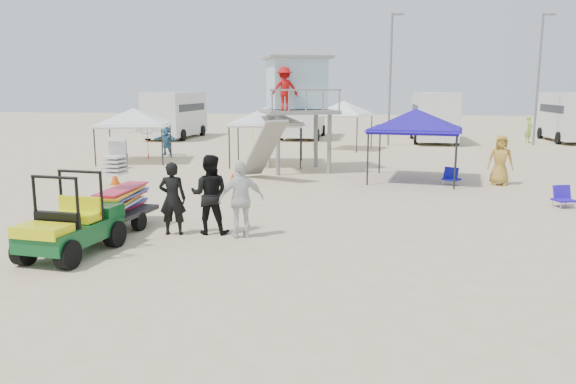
# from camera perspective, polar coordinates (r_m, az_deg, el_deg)

# --- Properties ---
(ground) EXTENTS (140.00, 140.00, 0.00)m
(ground) POSITION_cam_1_polar(r_m,az_deg,el_deg) (9.65, -5.88, -10.75)
(ground) COLOR beige
(ground) RESTS_ON ground
(utility_cart) EXTENTS (1.37, 2.40, 1.74)m
(utility_cart) POSITION_cam_1_polar(r_m,az_deg,el_deg) (12.62, -21.40, -2.51)
(utility_cart) COLOR #0B481E
(utility_cart) RESTS_ON ground
(surf_trailer) EXTENTS (1.39, 2.30, 2.04)m
(surf_trailer) POSITION_cam_1_polar(r_m,az_deg,el_deg) (14.62, -16.78, -0.46)
(surf_trailer) COLOR black
(surf_trailer) RESTS_ON ground
(man_left) EXTENTS (0.70, 0.52, 1.77)m
(man_left) POSITION_cam_1_polar(r_m,az_deg,el_deg) (13.74, -11.65, -0.66)
(man_left) COLOR black
(man_left) RESTS_ON ground
(man_mid) EXTENTS (0.99, 0.79, 1.93)m
(man_mid) POSITION_cam_1_polar(r_m,az_deg,el_deg) (13.68, -7.96, -0.25)
(man_mid) COLOR black
(man_mid) RESTS_ON ground
(man_right) EXTENTS (1.16, 0.84, 1.83)m
(man_right) POSITION_cam_1_polar(r_m,az_deg,el_deg) (13.23, -4.75, -0.78)
(man_right) COLOR silver
(man_right) RESTS_ON ground
(lifeguard_tower) EXTENTS (3.82, 3.82, 4.72)m
(lifeguard_tower) POSITION_cam_1_polar(r_m,az_deg,el_deg) (24.13, 0.86, 10.51)
(lifeguard_tower) COLOR gray
(lifeguard_tower) RESTS_ON ground
(canopy_blue) EXTENTS (3.66, 3.66, 3.15)m
(canopy_blue) POSITION_cam_1_polar(r_m,az_deg,el_deg) (21.94, 12.86, 7.88)
(canopy_blue) COLOR black
(canopy_blue) RESTS_ON ground
(canopy_white_a) EXTENTS (3.67, 3.67, 3.10)m
(canopy_white_a) POSITION_cam_1_polar(r_m,az_deg,el_deg) (26.15, -2.13, 8.39)
(canopy_white_a) COLOR black
(canopy_white_a) RESTS_ON ground
(canopy_white_b) EXTENTS (3.86, 3.86, 2.98)m
(canopy_white_b) POSITION_cam_1_polar(r_m,az_deg,el_deg) (28.10, -15.44, 7.92)
(canopy_white_b) COLOR black
(canopy_white_b) RESTS_ON ground
(canopy_white_c) EXTENTS (3.43, 3.43, 3.22)m
(canopy_white_c) POSITION_cam_1_polar(r_m,az_deg,el_deg) (32.95, 5.69, 8.96)
(canopy_white_c) COLOR black
(canopy_white_c) RESTS_ON ground
(umbrella_a) EXTENTS (1.97, 2.00, 1.62)m
(umbrella_a) POSITION_cam_1_polar(r_m,az_deg,el_deg) (29.16, -14.10, 4.86)
(umbrella_a) COLOR red
(umbrella_a) RESTS_ON ground
(umbrella_b) EXTENTS (2.68, 2.71, 1.95)m
(umbrella_b) POSITION_cam_1_polar(r_m,az_deg,el_deg) (29.88, -3.60, 5.59)
(umbrella_b) COLOR yellow
(umbrella_b) RESTS_ON ground
(cone_near) EXTENTS (0.34, 0.34, 0.50)m
(cone_near) POSITION_cam_1_polar(r_m,az_deg,el_deg) (21.63, -17.17, 1.37)
(cone_near) COLOR #E84907
(cone_near) RESTS_ON ground
(cone_far) EXTENTS (0.34, 0.34, 0.50)m
(cone_far) POSITION_cam_1_polar(r_m,az_deg,el_deg) (20.41, -5.64, 1.27)
(cone_far) COLOR #F84707
(cone_far) RESTS_ON ground
(beach_chair_a) EXTENTS (0.63, 0.68, 0.64)m
(beach_chair_a) POSITION_cam_1_polar(r_m,az_deg,el_deg) (26.11, -16.65, 3.02)
(beach_chair_a) COLOR #120D95
(beach_chair_a) RESTS_ON ground
(beach_chair_b) EXTENTS (0.67, 0.72, 0.64)m
(beach_chair_b) POSITION_cam_1_polar(r_m,az_deg,el_deg) (18.69, 26.13, -0.41)
(beach_chair_b) COLOR #2610B4
(beach_chair_b) RESTS_ON ground
(beach_chair_c) EXTENTS (0.73, 0.82, 0.64)m
(beach_chair_c) POSITION_cam_1_polar(r_m,az_deg,el_deg) (21.50, 16.24, 1.54)
(beach_chair_c) COLOR #0E0F97
(beach_chair_c) RESTS_ON ground
(rv_far_left) EXTENTS (2.64, 6.80, 3.25)m
(rv_far_left) POSITION_cam_1_polar(r_m,az_deg,el_deg) (41.30, -11.35, 7.89)
(rv_far_left) COLOR silver
(rv_far_left) RESTS_ON ground
(rv_mid_left) EXTENTS (2.65, 6.50, 3.25)m
(rv_mid_left) POSITION_cam_1_polar(r_m,az_deg,el_deg) (40.57, 1.53, 8.04)
(rv_mid_left) COLOR silver
(rv_mid_left) RESTS_ON ground
(rv_mid_right) EXTENTS (2.64, 7.00, 3.25)m
(rv_mid_right) POSITION_cam_1_polar(r_m,az_deg,el_deg) (38.88, 14.61, 7.61)
(rv_mid_right) COLOR silver
(rv_mid_right) RESTS_ON ground
(rv_far_right) EXTENTS (2.64, 6.60, 3.25)m
(rv_far_right) POSITION_cam_1_polar(r_m,az_deg,el_deg) (42.14, 26.78, 7.03)
(rv_far_right) COLOR silver
(rv_far_right) RESTS_ON ground
(light_pole_left) EXTENTS (0.14, 0.14, 8.00)m
(light_pole_left) POSITION_cam_1_polar(r_m,az_deg,el_deg) (35.69, 10.34, 11.09)
(light_pole_left) COLOR slate
(light_pole_left) RESTS_ON ground
(light_pole_right) EXTENTS (0.14, 0.14, 8.00)m
(light_pole_right) POSITION_cam_1_polar(r_m,az_deg,el_deg) (38.41, 24.07, 10.31)
(light_pole_right) COLOR slate
(light_pole_right) RESTS_ON ground
(distant_beachgoers) EXTENTS (21.95, 18.18, 1.84)m
(distant_beachgoers) POSITION_cam_1_polar(r_m,az_deg,el_deg) (27.89, 6.97, 4.95)
(distant_beachgoers) COLOR #AE8431
(distant_beachgoers) RESTS_ON ground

